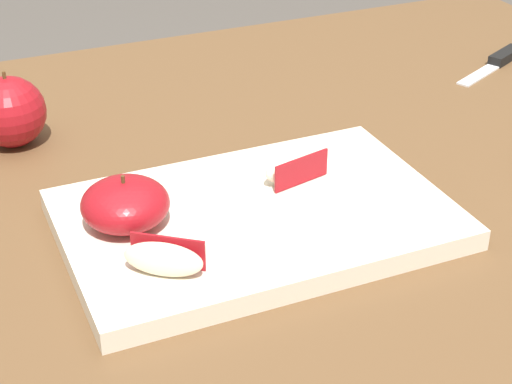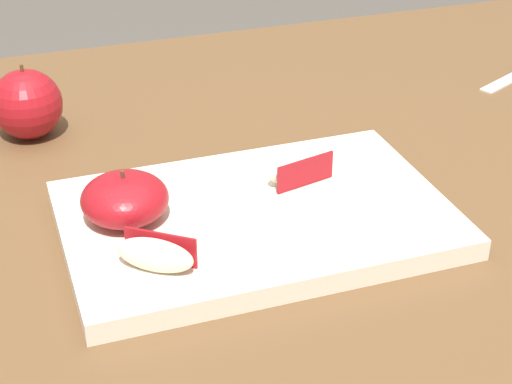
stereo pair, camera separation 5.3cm
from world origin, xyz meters
name	(u,v)px [view 2 (the right image)]	position (x,y,z in m)	size (l,w,h in m)	color
dining_table	(264,246)	(0.00, 0.00, 0.63)	(1.28, 0.92, 0.72)	brown
cutting_board	(256,219)	(-0.04, -0.10, 0.73)	(0.37, 0.24, 0.02)	beige
apple_half_skin_up	(125,199)	(-0.17, -0.08, 0.77)	(0.08, 0.08, 0.05)	maroon
apple_wedge_middle	(299,168)	(0.02, -0.06, 0.76)	(0.07, 0.04, 0.03)	beige
apple_wedge_left	(155,254)	(-0.16, -0.16, 0.76)	(0.07, 0.06, 0.03)	beige
whole_apple_red_delicious	(27,104)	(-0.23, 0.18, 0.76)	(0.08, 0.08, 0.09)	maroon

